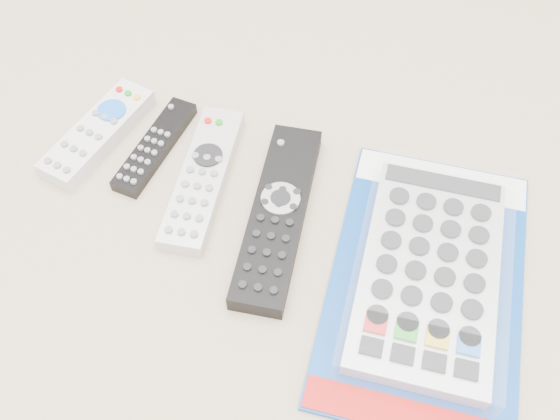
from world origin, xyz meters
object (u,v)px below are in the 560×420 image
(remote_large_black, at_px, (278,215))
(remote_small_grey, at_px, (98,133))
(remote_silver_dvd, at_px, (203,178))
(jumbo_remote_packaged, at_px, (430,271))
(remote_slim_black, at_px, (155,146))

(remote_large_black, bearing_deg, remote_small_grey, 162.86)
(remote_small_grey, relative_size, remote_silver_dvd, 0.83)
(remote_silver_dvd, bearing_deg, jumbo_remote_packaged, -16.38)
(remote_small_grey, distance_m, remote_silver_dvd, 0.15)
(jumbo_remote_packaged, bearing_deg, remote_slim_black, 164.38)
(remote_small_grey, bearing_deg, jumbo_remote_packaged, 1.95)
(remote_large_black, relative_size, jumbo_remote_packaged, 0.72)
(remote_large_black, bearing_deg, remote_slim_black, 157.08)
(remote_slim_black, bearing_deg, jumbo_remote_packaged, -6.59)
(remote_slim_black, height_order, remote_large_black, remote_large_black)
(remote_slim_black, distance_m, remote_silver_dvd, 0.08)
(remote_large_black, height_order, jumbo_remote_packaged, jumbo_remote_packaged)
(remote_slim_black, relative_size, jumbo_remote_packaged, 0.44)
(remote_slim_black, bearing_deg, remote_small_grey, -170.77)
(remote_slim_black, distance_m, remote_large_black, 0.19)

